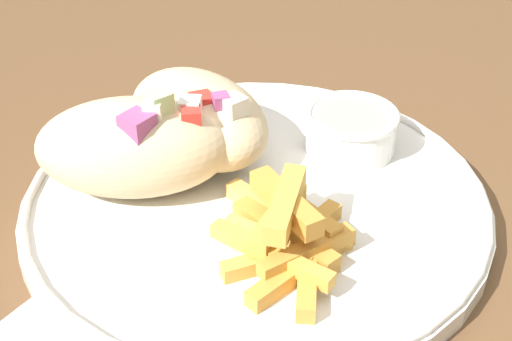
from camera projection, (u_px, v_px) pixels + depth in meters
name	position (u px, v px, depth m)	size (l,w,h in m)	color
table	(323.00, 285.00, 0.54)	(1.11, 1.11, 0.73)	brown
plate	(256.00, 201.00, 0.47)	(0.30, 0.30, 0.02)	white
pita_sandwich_near	(134.00, 146.00, 0.46)	(0.14, 0.14, 0.07)	beige
pita_sandwich_far	(198.00, 117.00, 0.50)	(0.14, 0.10, 0.06)	beige
fries_pile	(287.00, 233.00, 0.42)	(0.12, 0.10, 0.04)	gold
sauce_ramekin	(351.00, 128.00, 0.50)	(0.07, 0.07, 0.03)	white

